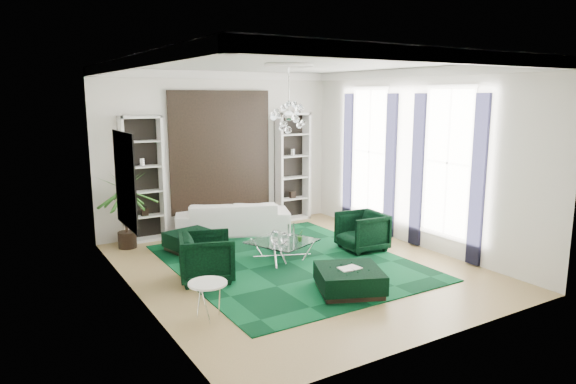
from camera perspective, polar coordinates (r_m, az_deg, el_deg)
floor at (r=9.93m, az=0.99°, el=-8.35°), size 6.00×7.00×0.02m
ceiling at (r=9.40m, az=1.07°, el=14.23°), size 6.00×7.00×0.02m
wall_back at (r=12.56m, az=-7.58°, el=4.52°), size 6.00×0.02×3.80m
wall_front at (r=6.82m, az=16.98°, el=-1.01°), size 6.00×0.02×3.80m
wall_left at (r=8.29m, az=-16.86°, el=1.01°), size 0.02×7.00×3.80m
wall_right at (r=11.36m, az=14.00°, el=3.65°), size 0.02×7.00×3.80m
crown_molding at (r=9.40m, az=1.06°, el=13.56°), size 6.00×7.00×0.18m
ceiling_medallion at (r=9.66m, az=0.09°, el=13.90°), size 0.90×0.90×0.05m
tapestry at (r=12.52m, az=-7.48°, el=4.50°), size 2.50×0.06×2.80m
shelving_left at (r=11.80m, az=-15.82°, el=1.36°), size 0.90×0.38×2.80m
shelving_right at (r=13.35m, az=0.51°, el=2.81°), size 0.90×0.38×2.80m
painting at (r=8.88m, az=-17.57°, el=1.26°), size 0.04×1.30×1.60m
window_near at (r=10.74m, az=17.32°, el=3.10°), size 0.03×1.10×2.90m
curtain_near_a at (r=10.25m, az=20.37°, el=1.16°), size 0.07×0.30×3.25m
curtain_near_b at (r=11.27m, az=14.18°, el=2.31°), size 0.07×0.30×3.25m
window_far at (r=12.44m, az=9.03°, el=4.42°), size 0.03×1.10×2.90m
curtain_far_a at (r=11.87m, az=11.30°, el=2.83°), size 0.07×0.30×3.25m
curtain_far_b at (r=13.05m, az=6.67°, el=3.66°), size 0.07×0.30×3.25m
rug at (r=10.16m, az=0.08°, el=-7.77°), size 4.20×5.00×0.02m
sofa at (r=12.23m, az=-6.15°, el=-2.83°), size 2.83×1.94×0.77m
armchair_left at (r=9.20m, az=-9.01°, el=-7.19°), size 1.16×1.14×0.85m
armchair_right at (r=10.95m, az=8.23°, el=-4.36°), size 0.98×0.96×0.82m
coffee_table at (r=10.31m, az=-0.65°, el=-6.44°), size 1.45×1.45×0.38m
ottoman_side at (r=11.01m, az=-10.63°, el=-5.45°), size 1.09×1.09×0.40m
ottoman_front at (r=8.69m, az=6.82°, el=-9.74°), size 1.35×1.35×0.41m
book at (r=8.62m, az=6.85°, el=-8.38°), size 0.37×0.25×0.03m
side_table at (r=7.73m, az=-8.86°, el=-11.89°), size 0.62×0.62×0.55m
palm at (r=11.39m, az=-17.66°, el=-0.82°), size 1.61×1.61×2.11m
chandelier at (r=9.65m, az=0.08°, el=8.44°), size 0.90×0.90×0.67m
table_plant at (r=10.17m, az=1.37°, el=-4.86°), size 0.16×0.14×0.24m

